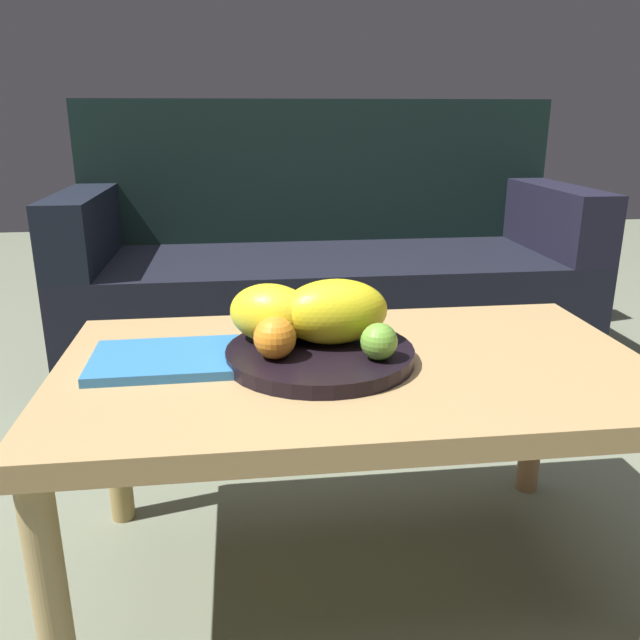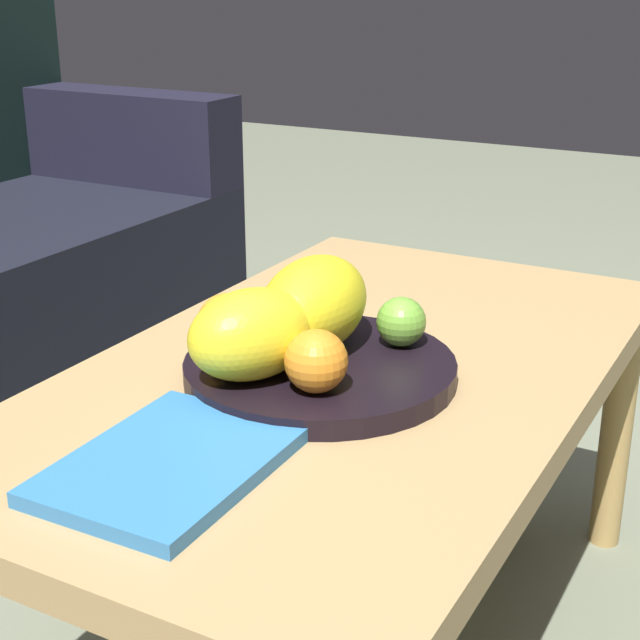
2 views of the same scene
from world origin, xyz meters
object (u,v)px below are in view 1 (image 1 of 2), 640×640
object	(u,v)px
coffee_table	(354,389)
couch	(325,276)
orange_right	(296,310)
melon_smaller_beside	(271,313)
apple_front	(379,341)
fruit_bowl	(320,355)
melon_large_front	(334,312)
magazine	(166,359)
orange_front	(275,338)
banana_bunch	(315,319)

from	to	relation	value
coffee_table	couch	xyz separation A→B (m)	(0.10, 1.17, -0.09)
couch	orange_right	distance (m)	1.09
melon_smaller_beside	apple_front	world-z (taller)	melon_smaller_beside
fruit_bowl	apple_front	distance (m)	0.12
coffee_table	melon_large_front	world-z (taller)	melon_large_front
fruit_bowl	orange_right	distance (m)	0.12
coffee_table	apple_front	size ratio (longest dim) A/B	16.67
couch	magazine	size ratio (longest dim) A/B	6.80
melon_smaller_beside	orange_right	xyz separation A→B (m)	(0.05, 0.07, -0.02)
coffee_table	melon_large_front	xyz separation A→B (m)	(-0.03, 0.03, 0.13)
melon_large_front	orange_right	distance (m)	0.11
melon_large_front	magazine	xyz separation A→B (m)	(-0.29, -0.00, -0.07)
orange_front	apple_front	size ratio (longest dim) A/B	1.15
coffee_table	melon_smaller_beside	size ratio (longest dim) A/B	6.67
orange_front	magazine	distance (m)	0.20
orange_front	melon_smaller_beside	bearing A→B (deg)	90.80
orange_front	banana_bunch	bearing A→B (deg)	53.11
coffee_table	orange_right	distance (m)	0.19
magazine	fruit_bowl	bearing A→B (deg)	-5.74
couch	orange_right	bearing A→B (deg)	-100.40
melon_large_front	melon_smaller_beside	size ratio (longest dim) A/B	1.23
couch	magazine	xyz separation A→B (m)	(-0.43, -1.14, 0.15)
coffee_table	melon_smaller_beside	world-z (taller)	melon_smaller_beside
orange_right	magazine	size ratio (longest dim) A/B	0.29
apple_front	magazine	xyz separation A→B (m)	(-0.35, 0.09, -0.05)
melon_large_front	banana_bunch	bearing A→B (deg)	124.47
melon_smaller_beside	magazine	xyz separation A→B (m)	(-0.18, -0.02, -0.07)
apple_front	fruit_bowl	bearing A→B (deg)	143.96
fruit_bowl	apple_front	bearing A→B (deg)	-36.04
melon_large_front	fruit_bowl	bearing A→B (deg)	-139.68
fruit_bowl	melon_smaller_beside	bearing A→B (deg)	151.75
melon_large_front	melon_smaller_beside	bearing A→B (deg)	169.75
couch	melon_smaller_beside	world-z (taller)	couch
orange_right	coffee_table	bearing A→B (deg)	-52.05
coffee_table	melon_large_front	size ratio (longest dim) A/B	5.40
banana_bunch	apple_front	bearing A→B (deg)	-55.39
fruit_bowl	orange_right	size ratio (longest dim) A/B	4.44
coffee_table	orange_right	bearing A→B (deg)	127.95
couch	melon_smaller_beside	size ratio (longest dim) A/B	11.16
orange_front	melon_large_front	bearing A→B (deg)	30.08
melon_smaller_beside	apple_front	bearing A→B (deg)	-32.51
coffee_table	orange_front	bearing A→B (deg)	-166.72
apple_front	banana_bunch	bearing A→B (deg)	124.61
coffee_table	banana_bunch	size ratio (longest dim) A/B	5.73
coffee_table	melon_smaller_beside	bearing A→B (deg)	160.77
fruit_bowl	melon_large_front	bearing A→B (deg)	40.32
coffee_table	melon_large_front	bearing A→B (deg)	137.33
couch	fruit_bowl	size ratio (longest dim) A/B	5.26
melon_smaller_beside	magazine	world-z (taller)	melon_smaller_beside
banana_bunch	coffee_table	bearing A→B (deg)	-49.64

